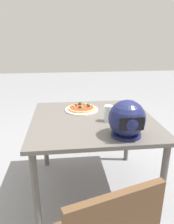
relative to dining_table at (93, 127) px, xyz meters
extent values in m
plane|color=gray|center=(0.00, 0.00, -0.64)|extent=(14.00, 14.00, 0.00)
cube|color=#5B5651|center=(0.00, 0.00, 0.06)|extent=(1.04, 1.02, 0.03)
cylinder|color=#5B5651|center=(-0.46, -0.45, -0.30)|extent=(0.05, 0.05, 0.69)
cylinder|color=#5B5651|center=(0.46, -0.45, -0.30)|extent=(0.05, 0.05, 0.69)
cylinder|color=#5B5651|center=(-0.46, 0.45, -0.30)|extent=(0.05, 0.05, 0.69)
cylinder|color=#5B5651|center=(0.46, 0.45, -0.30)|extent=(0.05, 0.05, 0.69)
cylinder|color=white|center=(0.08, -0.23, 0.09)|extent=(0.31, 0.31, 0.01)
cylinder|color=tan|center=(0.08, -0.23, 0.10)|extent=(0.26, 0.26, 0.02)
cylinder|color=red|center=(0.08, -0.23, 0.11)|extent=(0.23, 0.23, 0.00)
sphere|color=#234C1E|center=(0.09, -0.19, 0.12)|extent=(0.03, 0.03, 0.03)
sphere|color=#234C1E|center=(0.09, -0.31, 0.12)|extent=(0.03, 0.03, 0.03)
sphere|color=#234C1E|center=(0.01, -0.23, 0.12)|extent=(0.04, 0.04, 0.04)
sphere|color=#234C1E|center=(0.13, -0.27, 0.12)|extent=(0.03, 0.03, 0.03)
cylinder|color=#E0D172|center=(0.03, -0.23, 0.12)|extent=(0.02, 0.02, 0.01)
cylinder|color=#E0D172|center=(0.15, -0.23, 0.12)|extent=(0.03, 0.03, 0.02)
cylinder|color=#E0D172|center=(0.04, -0.29, 0.12)|extent=(0.03, 0.03, 0.02)
cylinder|color=#E0D172|center=(0.08, -0.20, 0.12)|extent=(0.02, 0.02, 0.02)
cylinder|color=#E0D172|center=(0.00, -0.24, 0.12)|extent=(0.02, 0.02, 0.02)
sphere|color=#191E4C|center=(-0.19, 0.36, 0.21)|extent=(0.26, 0.26, 0.26)
cylinder|color=#191E4C|center=(-0.19, 0.36, 0.09)|extent=(0.21, 0.21, 0.02)
cube|color=black|center=(-0.19, 0.47, 0.22)|extent=(0.16, 0.02, 0.09)
cylinder|color=silver|center=(-0.12, 0.07, 0.15)|extent=(0.07, 0.07, 0.13)
camera|label=1|loc=(0.24, 1.69, 0.75)|focal=34.24mm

